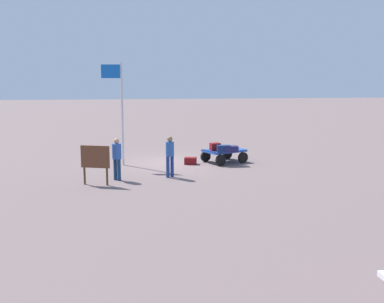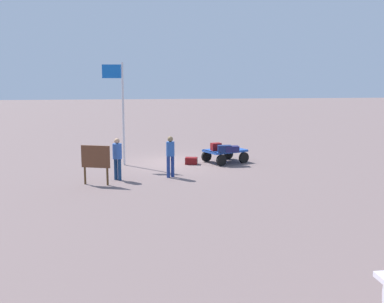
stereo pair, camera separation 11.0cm
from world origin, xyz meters
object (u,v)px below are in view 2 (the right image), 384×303
(suitcase_maroon, at_px, (191,161))
(flagpole, at_px, (120,104))
(luggage_cart, at_px, (225,153))
(signboard, at_px, (96,159))
(suitcase_grey, at_px, (232,149))
(suitcase_tan, at_px, (216,147))
(worker_trailing, at_px, (170,153))
(suitcase_navy, at_px, (225,149))
(worker_lead, at_px, (117,155))

(suitcase_maroon, relative_size, flagpole, 0.13)
(luggage_cart, relative_size, signboard, 1.48)
(suitcase_grey, height_order, suitcase_tan, suitcase_tan)
(luggage_cart, bearing_deg, suitcase_grey, 103.90)
(suitcase_grey, height_order, worker_trailing, worker_trailing)
(luggage_cart, height_order, suitcase_navy, suitcase_navy)
(flagpole, bearing_deg, suitcase_maroon, 176.49)
(flagpole, distance_m, signboard, 4.35)
(suitcase_maroon, bearing_deg, suitcase_navy, 162.43)
(suitcase_maroon, height_order, worker_lead, worker_lead)
(suitcase_navy, bearing_deg, signboard, 29.75)
(suitcase_maroon, xyz_separation_m, flagpole, (3.22, -0.20, 2.66))
(signboard, bearing_deg, luggage_cart, -145.63)
(suitcase_grey, distance_m, worker_lead, 5.68)
(suitcase_grey, bearing_deg, suitcase_maroon, -14.40)
(suitcase_maroon, bearing_deg, worker_lead, 41.61)
(worker_lead, bearing_deg, luggage_cart, -147.09)
(suitcase_navy, distance_m, worker_lead, 5.38)
(suitcase_maroon, bearing_deg, luggage_cart, -170.88)
(suitcase_grey, bearing_deg, suitcase_tan, -39.05)
(suitcase_tan, bearing_deg, luggage_cart, -156.00)
(suitcase_maroon, xyz_separation_m, worker_lead, (3.30, 2.93, 0.83))
(suitcase_grey, distance_m, flagpole, 5.48)
(worker_lead, relative_size, flagpole, 0.36)
(flagpole, bearing_deg, suitcase_navy, 171.93)
(suitcase_navy, bearing_deg, suitcase_tan, -59.61)
(suitcase_grey, xyz_separation_m, worker_trailing, (3.00, 2.23, 0.23))
(suitcase_tan, xyz_separation_m, suitcase_navy, (-0.31, 0.52, -0.02))
(suitcase_grey, distance_m, signboard, 6.71)
(luggage_cart, height_order, suitcase_tan, suitcase_tan)
(suitcase_tan, xyz_separation_m, suitcase_maroon, (1.17, 0.06, -0.64))
(suitcase_tan, height_order, worker_lead, worker_lead)
(luggage_cart, bearing_deg, suitcase_navy, 77.98)
(luggage_cart, distance_m, worker_trailing, 4.12)
(suitcase_grey, height_order, suitcase_maroon, suitcase_grey)
(suitcase_tan, bearing_deg, flagpole, -1.84)
(flagpole, xyz_separation_m, signboard, (0.87, 3.84, -1.84))
(suitcase_navy, bearing_deg, suitcase_maroon, -17.57)
(luggage_cart, relative_size, suitcase_tan, 4.39)
(suitcase_grey, bearing_deg, suitcase_navy, 0.41)
(suitcase_navy, distance_m, worker_trailing, 3.48)
(worker_lead, distance_m, flagpole, 3.63)
(suitcase_grey, relative_size, suitcase_navy, 1.03)
(worker_trailing, distance_m, signboard, 3.05)
(luggage_cart, height_order, flagpole, flagpole)
(luggage_cart, distance_m, flagpole, 5.40)
(suitcase_navy, relative_size, suitcase_maroon, 1.01)
(suitcase_grey, distance_m, suitcase_maroon, 1.97)
(luggage_cart, relative_size, suitcase_grey, 3.42)
(worker_lead, bearing_deg, flagpole, -91.52)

